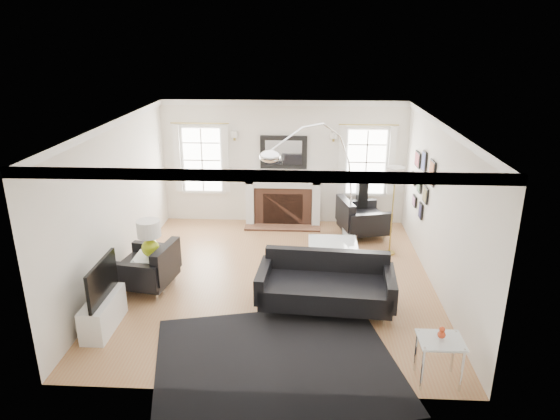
# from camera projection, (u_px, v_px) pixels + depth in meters

# --- Properties ---
(floor) EXTENTS (6.00, 6.00, 0.00)m
(floor) POSITION_uv_depth(u_px,v_px,m) (276.00, 279.00, 8.92)
(floor) COLOR #A56B45
(floor) RESTS_ON ground
(back_wall) EXTENTS (5.50, 0.04, 2.80)m
(back_wall) POSITION_uv_depth(u_px,v_px,m) (284.00, 163.00, 11.29)
(back_wall) COLOR silver
(back_wall) RESTS_ON floor
(front_wall) EXTENTS (5.50, 0.04, 2.80)m
(front_wall) POSITION_uv_depth(u_px,v_px,m) (259.00, 291.00, 5.63)
(front_wall) COLOR silver
(front_wall) RESTS_ON floor
(left_wall) EXTENTS (0.04, 6.00, 2.80)m
(left_wall) POSITION_uv_depth(u_px,v_px,m) (117.00, 203.00, 8.60)
(left_wall) COLOR silver
(left_wall) RESTS_ON floor
(right_wall) EXTENTS (0.04, 6.00, 2.80)m
(right_wall) POSITION_uv_depth(u_px,v_px,m) (440.00, 208.00, 8.32)
(right_wall) COLOR silver
(right_wall) RESTS_ON floor
(ceiling) EXTENTS (5.50, 6.00, 0.02)m
(ceiling) POSITION_uv_depth(u_px,v_px,m) (275.00, 123.00, 7.99)
(ceiling) COLOR white
(ceiling) RESTS_ON back_wall
(crown_molding) EXTENTS (5.50, 6.00, 0.12)m
(crown_molding) POSITION_uv_depth(u_px,v_px,m) (275.00, 127.00, 8.01)
(crown_molding) COLOR white
(crown_molding) RESTS_ON back_wall
(fireplace) EXTENTS (1.70, 0.69, 1.11)m
(fireplace) POSITION_uv_depth(u_px,v_px,m) (283.00, 202.00, 11.37)
(fireplace) COLOR white
(fireplace) RESTS_ON floor
(mantel_mirror) EXTENTS (1.05, 0.07, 0.75)m
(mantel_mirror) POSITION_uv_depth(u_px,v_px,m) (284.00, 152.00, 11.16)
(mantel_mirror) COLOR black
(mantel_mirror) RESTS_ON back_wall
(window_left) EXTENTS (1.24, 0.15, 1.62)m
(window_left) POSITION_uv_depth(u_px,v_px,m) (202.00, 160.00, 11.31)
(window_left) COLOR white
(window_left) RESTS_ON back_wall
(window_right) EXTENTS (1.24, 0.15, 1.62)m
(window_right) POSITION_uv_depth(u_px,v_px,m) (366.00, 162.00, 11.12)
(window_right) COLOR white
(window_right) RESTS_ON back_wall
(gallery_wall) EXTENTS (0.04, 1.73, 1.29)m
(gallery_wall) POSITION_uv_depth(u_px,v_px,m) (422.00, 179.00, 9.50)
(gallery_wall) COLOR black
(gallery_wall) RESTS_ON right_wall
(tv_unit) EXTENTS (0.35, 1.00, 1.09)m
(tv_unit) POSITION_uv_depth(u_px,v_px,m) (103.00, 309.00, 7.34)
(tv_unit) COLOR white
(tv_unit) RESTS_ON floor
(area_rug) EXTENTS (3.66, 3.27, 0.01)m
(area_rug) POSITION_uv_depth(u_px,v_px,m) (276.00, 363.00, 6.65)
(area_rug) COLOR black
(area_rug) RESTS_ON floor
(sofa) EXTENTS (2.20, 1.13, 0.70)m
(sofa) POSITION_uv_depth(u_px,v_px,m) (326.00, 285.00, 7.92)
(sofa) COLOR black
(sofa) RESTS_ON floor
(armchair_left) EXTENTS (1.06, 1.14, 0.68)m
(armchair_left) POSITION_uv_depth(u_px,v_px,m) (149.00, 268.00, 8.49)
(armchair_left) COLOR black
(armchair_left) RESTS_ON floor
(armchair_right) EXTENTS (1.14, 1.22, 0.70)m
(armchair_right) POSITION_uv_depth(u_px,v_px,m) (360.00, 219.00, 10.72)
(armchair_right) COLOR black
(armchair_right) RESTS_ON floor
(coffee_table) EXTENTS (0.92, 0.92, 0.41)m
(coffee_table) POSITION_uv_depth(u_px,v_px,m) (333.00, 245.00, 9.43)
(coffee_table) COLOR silver
(coffee_table) RESTS_ON floor
(side_table_left) EXTENTS (0.55, 0.55, 0.60)m
(side_table_left) POSITION_uv_depth(u_px,v_px,m) (152.00, 262.00, 8.47)
(side_table_left) COLOR silver
(side_table_left) RESTS_ON floor
(nesting_table) EXTENTS (0.55, 0.46, 0.60)m
(nesting_table) POSITION_uv_depth(u_px,v_px,m) (440.00, 348.00, 6.16)
(nesting_table) COLOR silver
(nesting_table) RESTS_ON floor
(gourd_lamp) EXTENTS (0.40, 0.40, 0.64)m
(gourd_lamp) POSITION_uv_depth(u_px,v_px,m) (149.00, 236.00, 8.31)
(gourd_lamp) COLOR #B0C618
(gourd_lamp) RESTS_ON side_table_left
(orange_vase) EXTENTS (0.10, 0.10, 0.16)m
(orange_vase) POSITION_uv_depth(u_px,v_px,m) (442.00, 333.00, 6.09)
(orange_vase) COLOR #BF3818
(orange_vase) RESTS_ON nesting_table
(arc_floor_lamp) EXTENTS (1.90, 1.76, 2.69)m
(arc_floor_lamp) POSITION_uv_depth(u_px,v_px,m) (314.00, 183.00, 9.51)
(arc_floor_lamp) COLOR silver
(arc_floor_lamp) RESTS_ON floor
(stick_floor_lamp) EXTENTS (0.36, 0.36, 1.78)m
(stick_floor_lamp) POSITION_uv_depth(u_px,v_px,m) (395.00, 179.00, 9.46)
(stick_floor_lamp) COLOR #A8903A
(stick_floor_lamp) RESTS_ON floor
(speaker_tower) EXTENTS (0.25, 0.25, 1.08)m
(speaker_tower) POSITION_uv_depth(u_px,v_px,m) (361.00, 205.00, 11.15)
(speaker_tower) COLOR black
(speaker_tower) RESTS_ON floor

